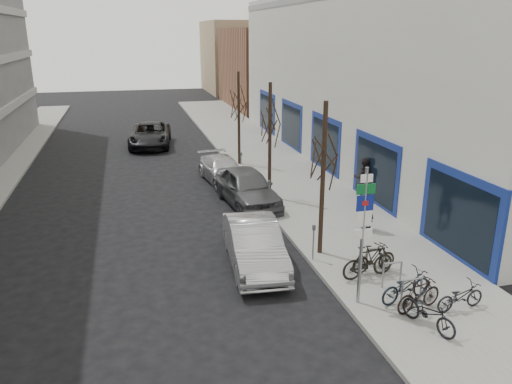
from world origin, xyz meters
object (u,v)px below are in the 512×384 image
lane_car (150,135)px  meter_back (241,161)px  meter_front (314,239)px  parked_car_mid (247,187)px  highway_sign_pole (363,228)px  tree_far (239,96)px  tree_mid (270,114)px  bike_mid_curb (406,284)px  pedestrian_far (364,178)px  parked_car_front (254,245)px  bike_far_curb (461,294)px  bike_near_left (429,310)px  bike_near_right (419,295)px  bike_far_inner (374,258)px  pedestrian_near (368,209)px  bike_mid_inner (368,261)px  parked_car_back (223,170)px  tree_near (324,143)px  meter_mid (269,191)px  bike_rack (392,271)px

lane_car → meter_back: bearing=-58.3°
meter_front → parked_car_mid: parked_car_mid is taller
highway_sign_pole → tree_far: (0.20, 16.51, 1.65)m
highway_sign_pole → tree_mid: size_ratio=0.76×
meter_back → bike_mid_curb: bearing=-83.5°
meter_back → pedestrian_far: (4.65, -5.31, 0.22)m
parked_car_front → tree_far: bearing=83.9°
bike_far_curb → parked_car_front: 6.55m
parked_car_mid → highway_sign_pole: bearing=-89.4°
highway_sign_pole → meter_back: size_ratio=3.31×
bike_near_left → bike_mid_curb: (0.16, 1.41, 0.01)m
pedestrian_far → bike_near_right: bearing=100.2°
tree_mid → bike_far_inner: size_ratio=3.40×
bike_mid_curb → pedestrian_near: pedestrian_near is taller
meter_front → meter_back: (0.00, 11.00, 0.00)m
bike_far_inner → lane_car: size_ratio=0.28×
tree_mid → parked_car_front: (-2.44, -6.65, -3.32)m
lane_car → pedestrian_near: 19.78m
highway_sign_pole → bike_near_right: highway_sign_pole is taller
bike_mid_curb → bike_mid_inner: (-0.40, 1.60, 0.02)m
bike_mid_curb → lane_car: lane_car is taller
pedestrian_far → lane_car: bearing=-31.0°
tree_far → bike_mid_inner: 15.55m
meter_back → bike_mid_inner: meter_back is taller
pedestrian_far → parked_car_front: bearing=66.3°
meter_back → parked_car_mid: bearing=-99.5°
meter_back → bike_far_inner: meter_back is taller
bike_mid_inner → parked_car_back: (-2.34, 12.07, -0.05)m
bike_mid_curb → tree_far: bearing=-9.2°
pedestrian_far → tree_near: bearing=78.5°
meter_mid → parked_car_mid: bearing=126.8°
highway_sign_pole → pedestrian_far: size_ratio=2.12×
lane_car → pedestrian_near: (7.41, -18.34, 0.20)m
bike_rack → tree_mid: 10.08m
bike_mid_curb → meter_back: bearing=-6.7°
bike_rack → tree_far: tree_far is taller
bike_near_right → bike_far_inner: size_ratio=1.00×
bike_far_curb → bike_near_right: bearing=72.2°
bike_far_inner → bike_mid_curb: bearing=174.7°
bike_mid_curb → parked_car_mid: bearing=0.5°
parked_car_front → highway_sign_pole: bearing=-52.0°
tree_far → bike_far_curb: size_ratio=3.55×
bike_near_left → meter_front: bearing=89.4°
meter_front → bike_far_inner: size_ratio=0.78×
bike_far_curb → parked_car_front: bearing=41.7°
tree_near → pedestrian_near: bearing=30.5°
parked_car_mid → pedestrian_near: size_ratio=2.90×
bike_near_left → tree_near: bearing=83.1°
tree_near → bike_mid_curb: size_ratio=3.08×
meter_back → parked_car_front: (-1.99, -10.65, -0.14)m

